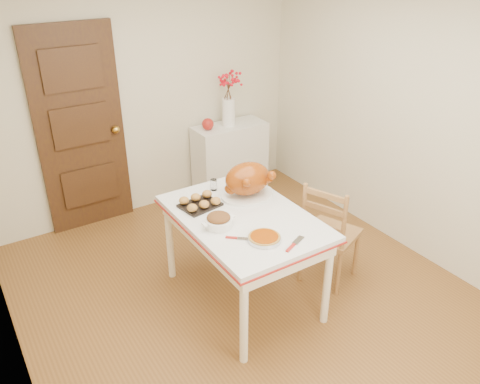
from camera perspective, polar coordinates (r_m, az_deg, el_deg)
floor at (r=4.21m, az=1.15°, el=-12.43°), size 3.50×4.00×0.00m
wall_back at (r=5.21m, az=-11.23°, el=10.85°), size 3.50×0.00×2.50m
wall_right at (r=4.68m, az=19.60°, el=7.86°), size 0.00×4.00×2.50m
door_back at (r=5.05m, az=-18.24°, el=6.81°), size 0.85×0.06×2.06m
sideboard at (r=5.69m, az=-1.17°, el=3.89°), size 0.84×0.37×0.84m
kitchen_table at (r=3.98m, az=0.39°, el=-7.74°), size 0.92×1.34×0.81m
chair_oak at (r=4.25m, az=10.65°, el=-4.56°), size 0.55×0.55×0.96m
berry_vase at (r=5.43m, az=-1.36°, el=11.05°), size 0.33×0.33×0.64m
apple at (r=5.38m, az=-3.81°, el=7.98°), size 0.13×0.13×0.13m
turkey_platter at (r=3.97m, az=0.90°, el=1.38°), size 0.51×0.43×0.29m
pumpkin_pie at (r=3.45m, az=2.89°, el=-5.36°), size 0.26×0.26×0.05m
stuffing_dish at (r=3.59m, az=-2.53°, el=-3.37°), size 0.31×0.27×0.10m
rolls_tray at (r=3.88m, az=-4.75°, el=-1.15°), size 0.34×0.28×0.08m
pie_server at (r=3.43m, az=6.45°, el=-6.05°), size 0.24×0.16×0.01m
carving_knife at (r=3.47m, az=0.21°, el=-5.48°), size 0.21×0.20×0.01m
drinking_glass at (r=4.12m, az=-3.11°, el=0.86°), size 0.06×0.06×0.10m
shaker_pair at (r=4.29m, az=0.35°, el=1.98°), size 0.10×0.05×0.09m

